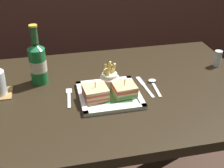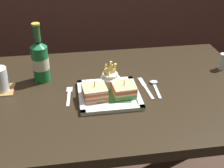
{
  "view_description": "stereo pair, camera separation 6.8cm",
  "coord_description": "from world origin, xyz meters",
  "views": [
    {
      "loc": [
        -0.24,
        -1.05,
        1.37
      ],
      "look_at": [
        -0.02,
        -0.03,
        0.76
      ],
      "focal_mm": 48.65,
      "sensor_mm": 36.0,
      "label": 1
    },
    {
      "loc": [
        -0.18,
        -1.06,
        1.37
      ],
      "look_at": [
        -0.02,
        -0.03,
        0.76
      ],
      "focal_mm": 48.65,
      "sensor_mm": 36.0,
      "label": 2
    }
  ],
  "objects": [
    {
      "name": "salt_shaker",
      "position": [
        0.52,
        0.1,
        0.76
      ],
      "size": [
        0.04,
        0.04,
        0.08
      ],
      "color": "silver",
      "rests_on": "dining_table"
    },
    {
      "name": "water_glass",
      "position": [
        -0.46,
        0.06,
        0.77
      ],
      "size": [
        0.07,
        0.07,
        0.1
      ],
      "color": "silver",
      "rests_on": "dining_table"
    },
    {
      "name": "knife",
      "position": [
        0.13,
        -0.0,
        0.73
      ],
      "size": [
        0.03,
        0.18,
        0.0
      ],
      "color": "silver",
      "rests_on": "dining_table"
    },
    {
      "name": "fork",
      "position": [
        -0.19,
        -0.02,
        0.73
      ],
      "size": [
        0.03,
        0.14,
        0.0
      ],
      "color": "silver",
      "rests_on": "dining_table"
    },
    {
      "name": "square_plate",
      "position": [
        -0.03,
        -0.05,
        0.73
      ],
      "size": [
        0.24,
        0.24,
        0.02
      ],
      "color": "white",
      "rests_on": "dining_table"
    },
    {
      "name": "fries_cup",
      "position": [
        -0.02,
        0.01,
        0.78
      ],
      "size": [
        0.08,
        0.08,
        0.11
      ],
      "color": "white",
      "rests_on": "square_plate"
    },
    {
      "name": "spoon",
      "position": [
        0.17,
        0.0,
        0.73
      ],
      "size": [
        0.03,
        0.14,
        0.01
      ],
      "color": "silver",
      "rests_on": "dining_table"
    },
    {
      "name": "dining_table",
      "position": [
        0.0,
        0.0,
        0.57
      ],
      "size": [
        1.19,
        0.79,
        0.72
      ],
      "color": "black",
      "rests_on": "ground_plane"
    },
    {
      "name": "sandwich_half_right",
      "position": [
        0.02,
        -0.07,
        0.76
      ],
      "size": [
        0.09,
        0.09,
        0.07
      ],
      "color": "tan",
      "rests_on": "square_plate"
    },
    {
      "name": "sandwich_half_left",
      "position": [
        -0.09,
        -0.07,
        0.76
      ],
      "size": [
        0.1,
        0.09,
        0.07
      ],
      "color": "tan",
      "rests_on": "square_plate"
    },
    {
      "name": "beer_bottle",
      "position": [
        -0.3,
        0.12,
        0.82
      ],
      "size": [
        0.07,
        0.07,
        0.26
      ],
      "color": "#196F33",
      "rests_on": "dining_table"
    },
    {
      "name": "drink_coaster",
      "position": [
        -0.46,
        0.06,
        0.73
      ],
      "size": [
        0.1,
        0.1,
        0.0
      ],
      "primitive_type": "cube",
      "color": "#9F7741",
      "rests_on": "dining_table"
    }
  ]
}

